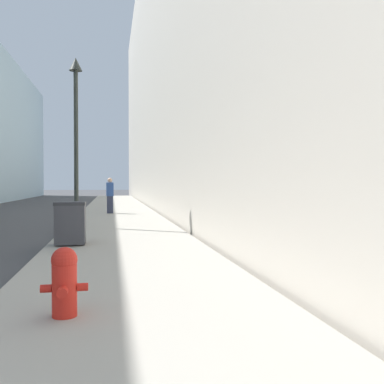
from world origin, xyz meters
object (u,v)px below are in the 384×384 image
object	(u,v)px
pedestrian_on_sidewalk	(110,195)
lamppost	(76,123)
trash_bin	(70,223)
fire_hydrant	(64,280)

from	to	relation	value
pedestrian_on_sidewalk	lamppost	bearing A→B (deg)	-99.86
trash_bin	lamppost	xyz separation A→B (m)	(-0.20, 4.35, 3.00)
trash_bin	lamppost	world-z (taller)	lamppost
trash_bin	fire_hydrant	bearing A→B (deg)	-85.44
fire_hydrant	lamppost	world-z (taller)	lamppost
fire_hydrant	trash_bin	xyz separation A→B (m)	(-0.45, 5.69, 0.13)
lamppost	pedestrian_on_sidewalk	size ratio (longest dim) A/B	3.29
trash_bin	lamppost	bearing A→B (deg)	92.61
fire_hydrant	trash_bin	world-z (taller)	trash_bin
trash_bin	pedestrian_on_sidewalk	size ratio (longest dim) A/B	0.60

